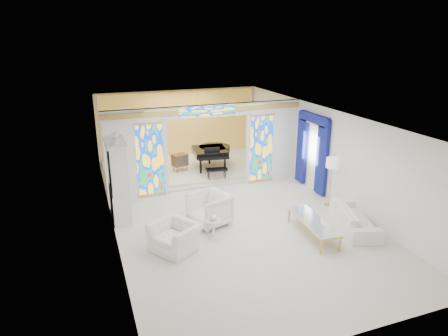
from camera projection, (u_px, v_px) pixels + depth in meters
name	position (u px, v px, depth m)	size (l,w,h in m)	color
floor	(228.00, 209.00, 12.62)	(12.00, 12.00, 0.00)	silver
ceiling	(228.00, 116.00, 11.66)	(7.00, 12.00, 0.02)	white
wall_back	(179.00, 124.00, 17.48)	(7.00, 0.02, 3.00)	white
wall_front	(352.00, 267.00, 6.80)	(7.00, 0.02, 3.00)	white
wall_left	(109.00, 178.00, 11.00)	(0.02, 12.00, 3.00)	white
wall_right	(326.00, 153.00, 13.28)	(0.02, 12.00, 3.00)	white
partition_wall	(207.00, 143.00, 13.86)	(7.00, 0.22, 3.00)	white
stained_glass_left	(150.00, 160.00, 13.22)	(0.90, 0.04, 2.40)	gold
stained_glass_right	(261.00, 148.00, 14.55)	(0.90, 0.04, 2.40)	gold
stained_glass_transom	(208.00, 111.00, 13.40)	(2.00, 0.04, 0.34)	gold
alcove_platform	(192.00, 168.00, 16.24)	(6.80, 3.80, 0.18)	silver
gold_curtain_back	(180.00, 125.00, 17.37)	(6.70, 0.10, 2.90)	gold
chandelier	(196.00, 108.00, 15.43)	(0.48, 0.48, 0.30)	gold
blue_drapes	(312.00, 146.00, 13.85)	(0.14, 1.85, 2.65)	navy
china_cabinet	(118.00, 181.00, 11.73)	(0.56, 1.46, 2.72)	silver
armchair_left	(175.00, 237.00, 10.15)	(1.12, 0.98, 0.73)	silver
armchair_right	(210.00, 209.00, 11.50)	(1.00, 1.03, 0.94)	white
sofa	(355.00, 218.00, 11.32)	(2.17, 0.85, 0.63)	white
side_table	(213.00, 226.00, 10.74)	(0.55, 0.55, 0.54)	silver
vase	(213.00, 216.00, 10.65)	(0.20, 0.20, 0.21)	white
coffee_table	(313.00, 222.00, 10.85)	(0.80, 2.10, 0.46)	silver
floor_lamp	(332.00, 165.00, 12.50)	(0.49, 0.49, 1.60)	gold
grand_piano	(212.00, 151.00, 15.90)	(1.71, 2.47, 0.96)	black
tv_console	(180.00, 160.00, 15.54)	(0.66, 0.54, 0.66)	brown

